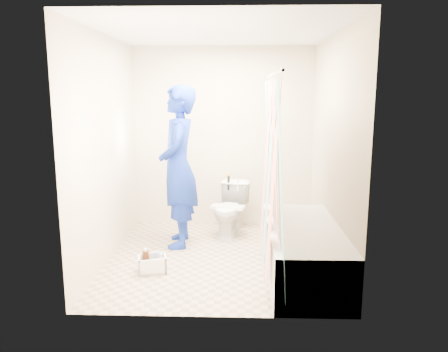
{
  "coord_description": "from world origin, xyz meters",
  "views": [
    {
      "loc": [
        0.21,
        -4.56,
        1.78
      ],
      "look_at": [
        0.04,
        0.38,
        0.85
      ],
      "focal_mm": 35.0,
      "sensor_mm": 36.0,
      "label": 1
    }
  ],
  "objects_px": {
    "bathtub": "(303,249)",
    "cleaning_caddy": "(153,264)",
    "toilet": "(230,209)",
    "plumber": "(178,167)"
  },
  "relations": [
    {
      "from": "cleaning_caddy",
      "to": "toilet",
      "type": "bearing_deg",
      "value": 45.65
    },
    {
      "from": "bathtub",
      "to": "plumber",
      "type": "height_order",
      "value": "plumber"
    },
    {
      "from": "bathtub",
      "to": "cleaning_caddy",
      "type": "bearing_deg",
      "value": 179.19
    },
    {
      "from": "plumber",
      "to": "cleaning_caddy",
      "type": "xyz_separation_m",
      "value": [
        -0.16,
        -0.83,
        -0.86
      ]
    },
    {
      "from": "bathtub",
      "to": "plumber",
      "type": "distance_m",
      "value": 1.73
    },
    {
      "from": "bathtub",
      "to": "cleaning_caddy",
      "type": "height_order",
      "value": "bathtub"
    },
    {
      "from": "bathtub",
      "to": "toilet",
      "type": "distance_m",
      "value": 1.45
    },
    {
      "from": "toilet",
      "to": "cleaning_caddy",
      "type": "relative_size",
      "value": 2.11
    },
    {
      "from": "toilet",
      "to": "plumber",
      "type": "relative_size",
      "value": 0.36
    },
    {
      "from": "plumber",
      "to": "bathtub",
      "type": "bearing_deg",
      "value": 52.18
    }
  ]
}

